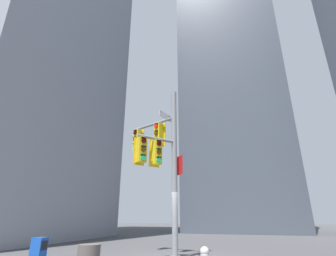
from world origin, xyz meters
TOP-DOWN VIEW (x-y plane):
  - building_mid_block at (2.24, 22.25)m, footprint 12.29×12.29m
  - signal_pole_assembly at (-0.66, -0.07)m, footprint 2.84×2.70m
  - newspaper_box at (-4.37, -2.22)m, footprint 0.45×0.36m

SIDE VIEW (x-z plane):
  - newspaper_box at x=-4.37m, z-range 0.00..0.85m
  - signal_pole_assembly at x=-0.66m, z-range 0.60..7.72m
  - building_mid_block at x=2.24m, z-range 0.00..52.16m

